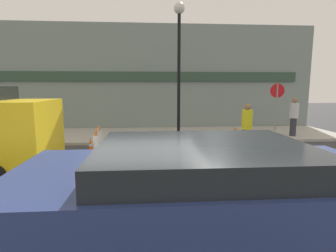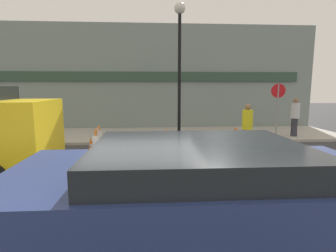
# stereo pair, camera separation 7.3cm
# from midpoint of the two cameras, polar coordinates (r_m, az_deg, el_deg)

# --- Properties ---
(ground_plane) EXTENTS (60.00, 60.00, 0.00)m
(ground_plane) POSITION_cam_midpoint_polar(r_m,az_deg,el_deg) (6.16, -5.23, -13.10)
(ground_plane) COLOR #38383A
(sidewalk_slab) EXTENTS (18.00, 3.74, 0.11)m
(sidewalk_slab) POSITION_cam_midpoint_polar(r_m,az_deg,el_deg) (12.30, -4.46, -1.86)
(sidewalk_slab) COLOR #ADA89E
(sidewalk_slab) RESTS_ON ground_plane
(storefront_facade) EXTENTS (18.00, 0.22, 5.50)m
(storefront_facade) POSITION_cam_midpoint_polar(r_m,az_deg,el_deg) (14.05, -4.48, 10.48)
(storefront_facade) COLOR gray
(storefront_facade) RESTS_ON ground_plane
(streetlamp_post) EXTENTS (0.44, 0.44, 5.45)m
(streetlamp_post) POSITION_cam_midpoint_polar(r_m,az_deg,el_deg) (10.98, 2.72, 15.48)
(streetlamp_post) COLOR black
(streetlamp_post) RESTS_ON sidewalk_slab
(stop_sign) EXTENTS (0.60, 0.09, 2.29)m
(stop_sign) POSITION_cam_midpoint_polar(r_m,az_deg,el_deg) (12.19, 22.92, 4.94)
(stop_sign) COLOR gray
(stop_sign) RESTS_ON sidewalk_slab
(barricade_0) EXTENTS (0.20, 0.99, 1.10)m
(barricade_0) POSITION_cam_midpoint_polar(r_m,az_deg,el_deg) (7.88, -14.75, -3.94)
(barricade_0) COLOR white
(barricade_0) RESTS_ON ground_plane
(barricade_1) EXTENTS (0.22, 0.99, 0.96)m
(barricade_1) POSITION_cam_midpoint_polar(r_m,az_deg,el_deg) (8.38, 15.26, -3.71)
(barricade_1) COLOR white
(barricade_1) RESTS_ON ground_plane
(traffic_cone_0) EXTENTS (0.30, 0.30, 0.70)m
(traffic_cone_0) POSITION_cam_midpoint_polar(r_m,az_deg,el_deg) (6.53, -1.04, -8.64)
(traffic_cone_0) COLOR black
(traffic_cone_0) RESTS_ON ground_plane
(traffic_cone_1) EXTENTS (0.30, 0.30, 0.74)m
(traffic_cone_1) POSITION_cam_midpoint_polar(r_m,az_deg,el_deg) (9.21, -8.53, -3.52)
(traffic_cone_1) COLOR black
(traffic_cone_1) RESTS_ON ground_plane
(traffic_cone_2) EXTENTS (0.30, 0.30, 0.66)m
(traffic_cone_2) POSITION_cam_midpoint_polar(r_m,az_deg,el_deg) (8.98, -16.21, -4.34)
(traffic_cone_2) COLOR black
(traffic_cone_2) RESTS_ON ground_plane
(traffic_cone_3) EXTENTS (0.30, 0.30, 0.57)m
(traffic_cone_3) POSITION_cam_midpoint_polar(r_m,az_deg,el_deg) (6.49, 2.85, -9.39)
(traffic_cone_3) COLOR black
(traffic_cone_3) RESTS_ON ground_plane
(traffic_cone_4) EXTENTS (0.30, 0.30, 0.74)m
(traffic_cone_4) POSITION_cam_midpoint_polar(r_m,az_deg,el_deg) (9.87, -0.10, -2.63)
(traffic_cone_4) COLOR black
(traffic_cone_4) RESTS_ON ground_plane
(person_worker) EXTENTS (0.46, 0.46, 1.69)m
(person_worker) POSITION_cam_midpoint_polar(r_m,az_deg,el_deg) (9.53, 17.05, -0.09)
(person_worker) COLOR #33333D
(person_worker) RESTS_ON ground_plane
(person_pedestrian) EXTENTS (0.46, 0.46, 1.68)m
(person_pedestrian) POSITION_cam_midpoint_polar(r_m,az_deg,el_deg) (12.75, 26.06, 1.99)
(person_pedestrian) COLOR #33333D
(person_pedestrian) RESTS_ON sidewalk_slab
(parked_car_1) EXTENTS (3.99, 1.99, 1.67)m
(parked_car_1) POSITION_cam_midpoint_polar(r_m,az_deg,el_deg) (3.02, 7.18, -17.49)
(parked_car_1) COLOR navy
(parked_car_1) RESTS_ON ground_plane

